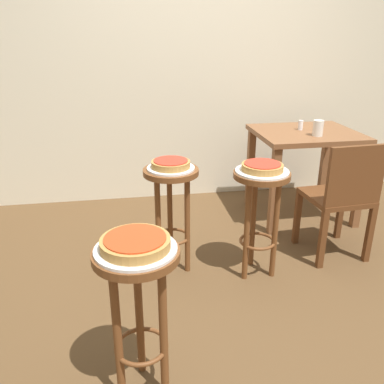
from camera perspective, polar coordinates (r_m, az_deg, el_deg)
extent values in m
plane|color=brown|center=(2.68, 7.04, -12.84)|extent=(6.00, 6.00, 0.00)
cube|color=beige|center=(3.82, 0.74, 21.48)|extent=(6.00, 0.10, 3.00)
cylinder|color=brown|center=(1.63, -7.89, -8.69)|extent=(0.35, 0.35, 0.03)
cylinder|color=brown|center=(1.92, -7.46, -16.27)|extent=(0.04, 0.04, 0.68)
cylinder|color=brown|center=(1.79, -10.39, -19.63)|extent=(0.04, 0.04, 0.68)
cylinder|color=brown|center=(1.79, -4.02, -19.23)|extent=(0.04, 0.04, 0.68)
torus|color=brown|center=(1.90, -7.14, -20.70)|extent=(0.24, 0.24, 0.02)
cylinder|color=silver|center=(1.62, -7.93, -7.97)|extent=(0.33, 0.33, 0.01)
cylinder|color=#B78442|center=(1.60, -7.98, -7.16)|extent=(0.28, 0.28, 0.04)
cylinder|color=red|center=(1.59, -8.02, -6.44)|extent=(0.24, 0.24, 0.01)
cylinder|color=brown|center=(2.52, 9.80, 2.39)|extent=(0.35, 0.35, 0.03)
cylinder|color=brown|center=(2.75, 8.60, -3.90)|extent=(0.04, 0.04, 0.68)
cylinder|color=brown|center=(2.58, 7.70, -5.60)|extent=(0.04, 0.04, 0.68)
cylinder|color=brown|center=(2.64, 11.63, -5.22)|extent=(0.04, 0.04, 0.68)
torus|color=brown|center=(2.70, 9.18, -6.82)|extent=(0.24, 0.24, 0.02)
cylinder|color=silver|center=(2.51, 9.83, 2.89)|extent=(0.33, 0.33, 0.01)
cylinder|color=#B78442|center=(2.50, 9.87, 3.46)|extent=(0.25, 0.25, 0.04)
cylinder|color=red|center=(2.49, 9.90, 3.96)|extent=(0.22, 0.22, 0.01)
cylinder|color=brown|center=(2.54, -2.99, 2.87)|extent=(0.35, 0.35, 0.03)
cylinder|color=brown|center=(2.77, -3.11, -3.39)|extent=(0.04, 0.04, 0.68)
cylinder|color=brown|center=(2.62, -4.75, -5.02)|extent=(0.04, 0.04, 0.68)
cylinder|color=brown|center=(2.64, -0.66, -4.73)|extent=(0.04, 0.04, 0.68)
torus|color=brown|center=(2.72, -2.80, -6.29)|extent=(0.24, 0.24, 0.02)
cylinder|color=silver|center=(2.53, -3.00, 3.37)|extent=(0.30, 0.30, 0.01)
cylinder|color=#B78442|center=(2.52, -3.01, 3.93)|extent=(0.24, 0.24, 0.04)
cylinder|color=red|center=(2.52, -3.02, 4.43)|extent=(0.21, 0.21, 0.01)
cube|color=brown|center=(3.50, 15.76, 7.91)|extent=(0.82, 0.71, 0.04)
cube|color=brown|center=(3.20, 11.47, 0.00)|extent=(0.06, 0.06, 0.71)
cube|color=brown|center=(3.52, 22.55, 0.72)|extent=(0.06, 0.06, 0.71)
cube|color=brown|center=(3.74, 8.22, 3.42)|extent=(0.06, 0.06, 0.71)
cube|color=brown|center=(4.02, 18.11, 3.82)|extent=(0.06, 0.06, 0.71)
cylinder|color=silver|center=(3.35, 17.31, 8.58)|extent=(0.08, 0.08, 0.12)
cylinder|color=white|center=(3.53, 15.02, 9.08)|extent=(0.04, 0.04, 0.08)
cube|color=#5B3319|center=(3.01, 19.57, -0.66)|extent=(0.43, 0.43, 0.04)
cube|color=#5B3319|center=(2.80, 22.05, 2.11)|extent=(0.40, 0.06, 0.40)
cube|color=#5B3319|center=(3.33, 20.10, -2.82)|extent=(0.04, 0.04, 0.42)
cube|color=#5B3319|center=(3.15, 14.58, -3.54)|extent=(0.04, 0.04, 0.42)
cube|color=#5B3319|center=(3.07, 23.67, -5.49)|extent=(0.04, 0.04, 0.42)
cube|color=#5B3319|center=(2.87, 17.85, -6.47)|extent=(0.04, 0.04, 0.42)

